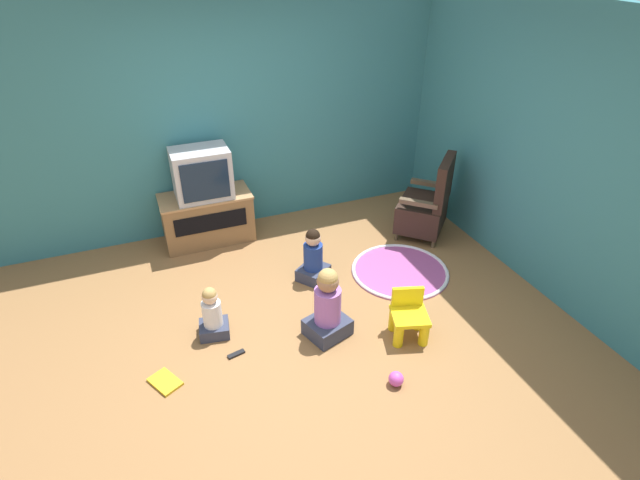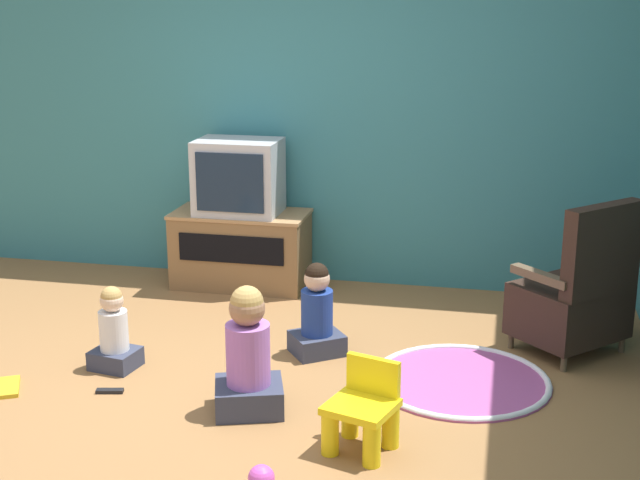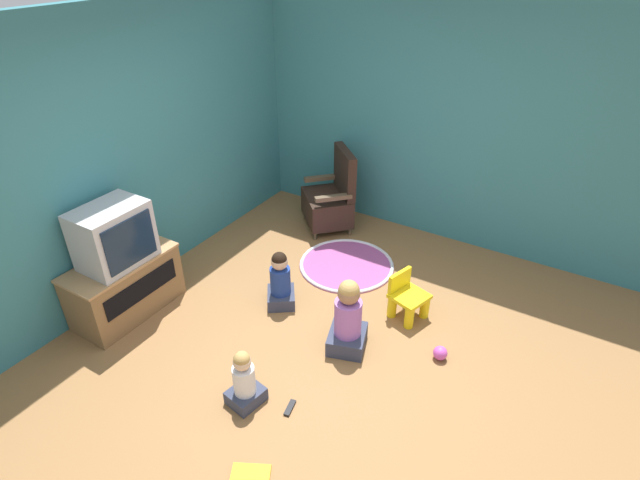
% 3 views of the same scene
% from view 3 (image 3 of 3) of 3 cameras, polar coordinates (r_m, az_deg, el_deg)
% --- Properties ---
extents(ground_plane, '(30.00, 30.00, 0.00)m').
position_cam_3_polar(ground_plane, '(4.37, -0.42, -12.98)').
color(ground_plane, olive).
extents(wall_back, '(5.55, 0.12, 2.62)m').
position_cam_3_polar(wall_back, '(4.82, -24.46, 7.43)').
color(wall_back, teal).
rests_on(wall_back, ground_plane).
extents(wall_right, '(0.12, 5.21, 2.62)m').
position_cam_3_polar(wall_right, '(5.56, 17.19, 11.91)').
color(wall_right, teal).
rests_on(wall_right, ground_plane).
extents(tv_cabinet, '(1.00, 0.50, 0.56)m').
position_cam_3_polar(tv_cabinet, '(4.97, -21.41, -4.82)').
color(tv_cabinet, brown).
rests_on(tv_cabinet, ground_plane).
extents(television, '(0.60, 0.44, 0.54)m').
position_cam_3_polar(television, '(4.67, -22.55, 0.46)').
color(television, '#B7B7BC').
rests_on(television, tv_cabinet).
extents(black_armchair, '(0.79, 0.79, 0.97)m').
position_cam_3_polar(black_armchair, '(5.94, 1.27, 4.70)').
color(black_armchair, brown).
rests_on(black_armchair, ground_plane).
extents(yellow_kid_chair, '(0.38, 0.37, 0.43)m').
position_cam_3_polar(yellow_kid_chair, '(4.71, 9.96, -6.69)').
color(yellow_kid_chair, yellow).
rests_on(yellow_kid_chair, ground_plane).
extents(play_mat, '(1.02, 1.02, 0.04)m').
position_cam_3_polar(play_mat, '(5.40, 3.06, -2.83)').
color(play_mat, '#A54C8C').
rests_on(play_mat, ground_plane).
extents(child_watching_left, '(0.39, 0.38, 0.58)m').
position_cam_3_polar(child_watching_left, '(4.75, -4.55, -4.81)').
color(child_watching_left, '#33384C').
rests_on(child_watching_left, ground_plane).
extents(child_watching_center, '(0.29, 0.26, 0.50)m').
position_cam_3_polar(child_watching_center, '(3.91, -8.65, -15.65)').
color(child_watching_center, '#33384C').
rests_on(child_watching_center, ground_plane).
extents(child_watching_right, '(0.43, 0.40, 0.69)m').
position_cam_3_polar(child_watching_right, '(4.25, 3.20, -9.04)').
color(child_watching_right, '#33384C').
rests_on(child_watching_right, ground_plane).
extents(toy_ball, '(0.12, 0.12, 0.12)m').
position_cam_3_polar(toy_ball, '(4.41, 13.57, -12.44)').
color(toy_ball, '#CC4CB2').
rests_on(toy_ball, ground_plane).
extents(book, '(0.27, 0.31, 0.02)m').
position_cam_3_polar(book, '(3.68, -7.97, -25.17)').
color(book, gold).
rests_on(book, ground_plane).
extents(remote_control, '(0.16, 0.07, 0.02)m').
position_cam_3_polar(remote_control, '(3.99, -3.46, -18.60)').
color(remote_control, black).
rests_on(remote_control, ground_plane).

